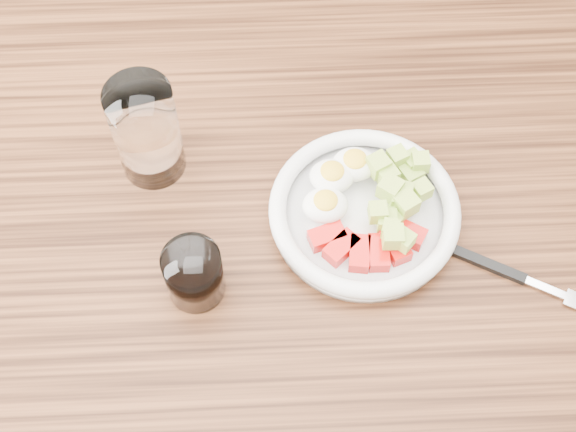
% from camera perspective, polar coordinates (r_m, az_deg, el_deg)
% --- Properties ---
extents(ground, '(4.00, 4.00, 0.00)m').
position_cam_1_polar(ground, '(1.68, 0.36, -13.56)').
color(ground, brown).
rests_on(ground, ground).
extents(dining_table, '(1.50, 0.90, 0.77)m').
position_cam_1_polar(dining_table, '(1.05, 0.57, -3.89)').
color(dining_table, brown).
rests_on(dining_table, ground).
extents(bowl, '(0.23, 0.23, 0.06)m').
position_cam_1_polar(bowl, '(0.96, 5.45, 0.50)').
color(bowl, white).
rests_on(bowl, dining_table).
extents(fork, '(0.17, 0.10, 0.01)m').
position_cam_1_polar(fork, '(0.97, 15.48, -3.95)').
color(fork, black).
rests_on(fork, dining_table).
extents(water_glass, '(0.08, 0.08, 0.14)m').
position_cam_1_polar(water_glass, '(0.97, -10.05, 5.97)').
color(water_glass, white).
rests_on(water_glass, dining_table).
extents(coffee_glass, '(0.07, 0.07, 0.08)m').
position_cam_1_polar(coffee_glass, '(0.90, -6.71, -4.13)').
color(coffee_glass, white).
rests_on(coffee_glass, dining_table).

